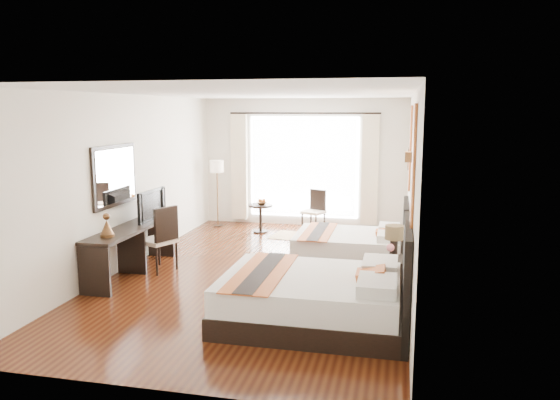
% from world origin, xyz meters
% --- Properties ---
extents(floor, '(4.50, 7.50, 0.01)m').
position_xyz_m(floor, '(0.00, 0.00, -0.01)').
color(floor, black).
rests_on(floor, ground).
extents(ceiling, '(4.50, 7.50, 0.02)m').
position_xyz_m(ceiling, '(0.00, 0.00, 2.79)').
color(ceiling, white).
rests_on(ceiling, wall_headboard).
extents(wall_headboard, '(0.01, 7.50, 2.80)m').
position_xyz_m(wall_headboard, '(2.25, 0.00, 1.40)').
color(wall_headboard, silver).
rests_on(wall_headboard, floor).
extents(wall_desk, '(0.01, 7.50, 2.80)m').
position_xyz_m(wall_desk, '(-2.25, 0.00, 1.40)').
color(wall_desk, silver).
rests_on(wall_desk, floor).
extents(wall_window, '(4.50, 0.01, 2.80)m').
position_xyz_m(wall_window, '(0.00, 3.75, 1.40)').
color(wall_window, silver).
rests_on(wall_window, floor).
extents(wall_entry, '(4.50, 0.01, 2.80)m').
position_xyz_m(wall_entry, '(0.00, -3.75, 1.40)').
color(wall_entry, silver).
rests_on(wall_entry, floor).
extents(window_glass, '(2.40, 0.02, 2.20)m').
position_xyz_m(window_glass, '(0.00, 3.73, 1.30)').
color(window_glass, white).
rests_on(window_glass, wall_window).
extents(sheer_curtain, '(2.30, 0.02, 2.10)m').
position_xyz_m(sheer_curtain, '(0.00, 3.67, 1.30)').
color(sheer_curtain, white).
rests_on(sheer_curtain, wall_window).
extents(drape_left, '(0.35, 0.14, 2.35)m').
position_xyz_m(drape_left, '(-1.45, 3.63, 1.28)').
color(drape_left, beige).
rests_on(drape_left, floor).
extents(drape_right, '(0.35, 0.14, 2.35)m').
position_xyz_m(drape_right, '(1.45, 3.63, 1.28)').
color(drape_right, beige).
rests_on(drape_right, floor).
extents(art_panel_near, '(0.03, 0.50, 1.35)m').
position_xyz_m(art_panel_near, '(2.23, -1.82, 1.95)').
color(art_panel_near, maroon).
rests_on(art_panel_near, wall_headboard).
extents(art_panel_far, '(0.03, 0.50, 1.35)m').
position_xyz_m(art_panel_far, '(2.23, 0.98, 1.95)').
color(art_panel_far, maroon).
rests_on(art_panel_far, wall_headboard).
extents(wall_sconce, '(0.10, 0.14, 0.14)m').
position_xyz_m(wall_sconce, '(2.19, -0.43, 1.92)').
color(wall_sconce, '#4F331C').
rests_on(wall_sconce, wall_headboard).
extents(mirror_frame, '(0.04, 1.25, 0.95)m').
position_xyz_m(mirror_frame, '(-2.22, -0.47, 1.55)').
color(mirror_frame, black).
rests_on(mirror_frame, wall_desk).
extents(mirror_glass, '(0.01, 1.12, 0.82)m').
position_xyz_m(mirror_glass, '(-2.19, -0.47, 1.55)').
color(mirror_glass, white).
rests_on(mirror_glass, mirror_frame).
extents(bed_near, '(2.24, 1.75, 1.27)m').
position_xyz_m(bed_near, '(1.19, -1.82, 0.33)').
color(bed_near, black).
rests_on(bed_near, floor).
extents(bed_far, '(1.88, 1.47, 1.06)m').
position_xyz_m(bed_far, '(1.36, 0.98, 0.28)').
color(bed_far, black).
rests_on(bed_far, floor).
extents(nightstand, '(0.40, 0.50, 0.48)m').
position_xyz_m(nightstand, '(2.02, -0.43, 0.24)').
color(nightstand, black).
rests_on(nightstand, floor).
extents(table_lamp, '(0.27, 0.27, 0.43)m').
position_xyz_m(table_lamp, '(2.03, -0.28, 0.79)').
color(table_lamp, black).
rests_on(table_lamp, nightstand).
extents(vase, '(0.15, 0.15, 0.13)m').
position_xyz_m(vase, '(1.99, -0.57, 0.57)').
color(vase, black).
rests_on(vase, nightstand).
extents(console_desk, '(0.50, 2.20, 0.76)m').
position_xyz_m(console_desk, '(-1.99, -0.47, 0.38)').
color(console_desk, black).
rests_on(console_desk, floor).
extents(television, '(0.15, 0.89, 0.51)m').
position_xyz_m(television, '(-1.97, 0.08, 1.01)').
color(television, black).
rests_on(television, console_desk).
extents(bronze_figurine, '(0.25, 0.25, 0.30)m').
position_xyz_m(bronze_figurine, '(-1.99, -1.16, 0.91)').
color(bronze_figurine, '#4F331C').
rests_on(bronze_figurine, console_desk).
extents(desk_chair, '(0.65, 0.65, 1.06)m').
position_xyz_m(desk_chair, '(-1.64, -0.23, 0.32)').
color(desk_chair, '#BDA891').
rests_on(desk_chair, floor).
extents(floor_lamp, '(0.29, 0.29, 1.46)m').
position_xyz_m(floor_lamp, '(-1.83, 3.20, 1.23)').
color(floor_lamp, black).
rests_on(floor_lamp, floor).
extents(side_table, '(0.51, 0.51, 0.59)m').
position_xyz_m(side_table, '(-0.76, 2.82, 0.30)').
color(side_table, black).
rests_on(side_table, floor).
extents(fruit_bowl, '(0.23, 0.23, 0.05)m').
position_xyz_m(fruit_bowl, '(-0.73, 2.82, 0.62)').
color(fruit_bowl, '#422B17').
rests_on(fruit_bowl, side_table).
extents(window_chair, '(0.53, 0.53, 0.87)m').
position_xyz_m(window_chair, '(0.32, 3.20, 0.27)').
color(window_chair, '#BDA891').
rests_on(window_chair, floor).
extents(jute_rug, '(1.24, 0.92, 0.01)m').
position_xyz_m(jute_rug, '(0.14, 2.59, 0.01)').
color(jute_rug, tan).
rests_on(jute_rug, floor).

